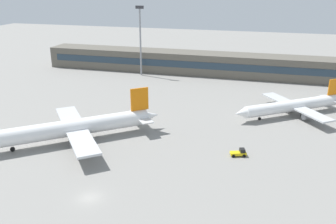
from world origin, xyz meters
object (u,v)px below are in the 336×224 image
Objects in this scene: airplane_near at (70,128)px; airplane_mid at (292,106)px; baggage_tug_yellow at (239,153)px; floodlight_tower_west at (140,36)px.

airplane_mid is (53.47, 33.91, -0.63)m from airplane_near.
floodlight_tower_west is at bearing 125.78° from baggage_tug_yellow.
airplane_near is 1.37× the size of floodlight_tower_west.
airplane_mid is 1.16× the size of floodlight_tower_west.
floodlight_tower_west is (-58.74, 33.44, 13.23)m from airplane_mid.
baggage_tug_yellow is 80.43m from floodlight_tower_west.
airplane_near is 68.73m from floodlight_tower_west.
airplane_near is at bearing -175.38° from baggage_tug_yellow.
airplane_mid is 33.16m from baggage_tug_yellow.
airplane_mid reaches higher than baggage_tug_yellow.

